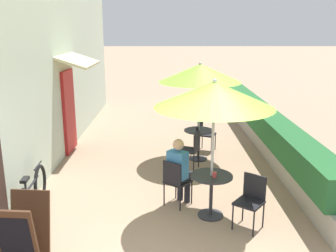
{
  "coord_description": "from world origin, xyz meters",
  "views": [
    {
      "loc": [
        0.1,
        -4.34,
        3.15
      ],
      "look_at": [
        0.15,
        3.76,
        1.0
      ],
      "focal_mm": 40.0,
      "sensor_mm": 36.0,
      "label": 1
    }
  ],
  "objects_px": {
    "menu_board": "(24,235)",
    "coffee_cup_near": "(215,175)",
    "patio_table_near": "(211,188)",
    "bicycle_leaning": "(32,195)",
    "cafe_chair_mid_left": "(204,132)",
    "cafe_chair_near_right": "(251,197)",
    "patio_table_mid": "(199,139)",
    "patio_umbrella_near": "(214,95)",
    "cafe_chair_near_left": "(176,179)",
    "patio_umbrella_mid": "(200,73)",
    "seated_patron_near_left": "(179,169)",
    "cafe_chair_mid_right": "(192,148)",
    "coffee_cup_mid": "(197,129)"
  },
  "relations": [
    {
      "from": "cafe_chair_mid_left",
      "to": "patio_table_near",
      "type": "bearing_deg",
      "value": 19.37
    },
    {
      "from": "cafe_chair_near_right",
      "to": "menu_board",
      "type": "distance_m",
      "value": 3.41
    },
    {
      "from": "menu_board",
      "to": "coffee_cup_near",
      "type": "bearing_deg",
      "value": 32.15
    },
    {
      "from": "coffee_cup_near",
      "to": "patio_umbrella_near",
      "type": "bearing_deg",
      "value": 111.89
    },
    {
      "from": "patio_table_near",
      "to": "bicycle_leaning",
      "type": "bearing_deg",
      "value": 178.54
    },
    {
      "from": "cafe_chair_mid_left",
      "to": "menu_board",
      "type": "relative_size",
      "value": 0.85
    },
    {
      "from": "patio_table_mid",
      "to": "cafe_chair_near_right",
      "type": "bearing_deg",
      "value": -79.94
    },
    {
      "from": "patio_umbrella_near",
      "to": "cafe_chair_near_right",
      "type": "relative_size",
      "value": 2.72
    },
    {
      "from": "patio_umbrella_near",
      "to": "seated_patron_near_left",
      "type": "relative_size",
      "value": 1.9
    },
    {
      "from": "coffee_cup_near",
      "to": "bicycle_leaning",
      "type": "height_order",
      "value": "coffee_cup_near"
    },
    {
      "from": "cafe_chair_near_right",
      "to": "patio_umbrella_mid",
      "type": "bearing_deg",
      "value": -42.11
    },
    {
      "from": "cafe_chair_near_right",
      "to": "cafe_chair_mid_right",
      "type": "bearing_deg",
      "value": -35.27
    },
    {
      "from": "menu_board",
      "to": "cafe_chair_mid_right",
      "type": "bearing_deg",
      "value": 60.95
    },
    {
      "from": "cafe_chair_near_left",
      "to": "patio_umbrella_mid",
      "type": "height_order",
      "value": "patio_umbrella_mid"
    },
    {
      "from": "patio_umbrella_near",
      "to": "coffee_cup_near",
      "type": "relative_size",
      "value": 26.33
    },
    {
      "from": "patio_umbrella_mid",
      "to": "cafe_chair_mid_right",
      "type": "height_order",
      "value": "patio_umbrella_mid"
    },
    {
      "from": "menu_board",
      "to": "patio_umbrella_near",
      "type": "bearing_deg",
      "value": 33.95
    },
    {
      "from": "coffee_cup_near",
      "to": "cafe_chair_mid_left",
      "type": "distance_m",
      "value": 3.62
    },
    {
      "from": "cafe_chair_near_right",
      "to": "menu_board",
      "type": "bearing_deg",
      "value": 56.46
    },
    {
      "from": "cafe_chair_near_right",
      "to": "patio_table_mid",
      "type": "xyz_separation_m",
      "value": [
        -0.57,
        3.21,
        0.0
      ]
    },
    {
      "from": "patio_umbrella_near",
      "to": "cafe_chair_mid_left",
      "type": "relative_size",
      "value": 2.72
    },
    {
      "from": "coffee_cup_near",
      "to": "cafe_chair_mid_right",
      "type": "height_order",
      "value": "cafe_chair_mid_right"
    },
    {
      "from": "patio_umbrella_near",
      "to": "coffee_cup_near",
      "type": "xyz_separation_m",
      "value": [
        0.04,
        -0.09,
        -1.32
      ]
    },
    {
      "from": "patio_umbrella_near",
      "to": "cafe_chair_near_left",
      "type": "relative_size",
      "value": 2.72
    },
    {
      "from": "cafe_chair_mid_left",
      "to": "bicycle_leaning",
      "type": "bearing_deg",
      "value": -20.75
    },
    {
      "from": "patio_umbrella_near",
      "to": "seated_patron_near_left",
      "type": "xyz_separation_m",
      "value": [
        -0.53,
        0.45,
        -1.43
      ]
    },
    {
      "from": "coffee_cup_near",
      "to": "coffee_cup_mid",
      "type": "relative_size",
      "value": 1.0
    },
    {
      "from": "patio_table_mid",
      "to": "coffee_cup_mid",
      "type": "xyz_separation_m",
      "value": [
        -0.05,
        -0.05,
        0.27
      ]
    },
    {
      "from": "cafe_chair_mid_left",
      "to": "patio_umbrella_near",
      "type": "bearing_deg",
      "value": 19.37
    },
    {
      "from": "patio_umbrella_near",
      "to": "patio_table_mid",
      "type": "relative_size",
      "value": 3.18
    },
    {
      "from": "cafe_chair_near_left",
      "to": "cafe_chair_mid_right",
      "type": "height_order",
      "value": "same"
    },
    {
      "from": "patio_table_near",
      "to": "bicycle_leaning",
      "type": "xyz_separation_m",
      "value": [
        -3.07,
        0.08,
        -0.16
      ]
    },
    {
      "from": "patio_table_near",
      "to": "menu_board",
      "type": "height_order",
      "value": "menu_board"
    },
    {
      "from": "patio_table_near",
      "to": "patio_table_mid",
      "type": "xyz_separation_m",
      "value": [
        0.03,
        2.84,
        0.0
      ]
    },
    {
      "from": "cafe_chair_near_right",
      "to": "cafe_chair_mid_left",
      "type": "bearing_deg",
      "value": -46.75
    },
    {
      "from": "patio_umbrella_near",
      "to": "menu_board",
      "type": "bearing_deg",
      "value": -151.09
    },
    {
      "from": "seated_patron_near_left",
      "to": "patio_table_mid",
      "type": "distance_m",
      "value": 2.46
    },
    {
      "from": "cafe_chair_near_right",
      "to": "cafe_chair_mid_left",
      "type": "xyz_separation_m",
      "value": [
        -0.37,
        3.88,
        0.0
      ]
    },
    {
      "from": "cafe_chair_near_left",
      "to": "cafe_chair_mid_left",
      "type": "bearing_deg",
      "value": 113.17
    },
    {
      "from": "cafe_chair_mid_right",
      "to": "coffee_cup_near",
      "type": "bearing_deg",
      "value": -151.58
    },
    {
      "from": "seated_patron_near_left",
      "to": "cafe_chair_mid_right",
      "type": "relative_size",
      "value": 1.44
    },
    {
      "from": "cafe_chair_near_left",
      "to": "seated_patron_near_left",
      "type": "bearing_deg",
      "value": 90.0
    },
    {
      "from": "patio_umbrella_near",
      "to": "coffee_cup_mid",
      "type": "bearing_deg",
      "value": 90.42
    },
    {
      "from": "patio_table_near",
      "to": "bicycle_leaning",
      "type": "relative_size",
      "value": 0.43
    },
    {
      "from": "coffee_cup_near",
      "to": "cafe_chair_mid_left",
      "type": "bearing_deg",
      "value": 86.94
    },
    {
      "from": "patio_umbrella_near",
      "to": "coffee_cup_mid",
      "type": "distance_m",
      "value": 3.09
    },
    {
      "from": "patio_umbrella_mid",
      "to": "cafe_chair_mid_left",
      "type": "bearing_deg",
      "value": 73.2
    },
    {
      "from": "seated_patron_near_left",
      "to": "coffee_cup_mid",
      "type": "relative_size",
      "value": 13.89
    },
    {
      "from": "cafe_chair_near_right",
      "to": "coffee_cup_near",
      "type": "xyz_separation_m",
      "value": [
        -0.56,
        0.28,
        0.27
      ]
    },
    {
      "from": "patio_table_near",
      "to": "cafe_chair_near_right",
      "type": "relative_size",
      "value": 0.86
    }
  ]
}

